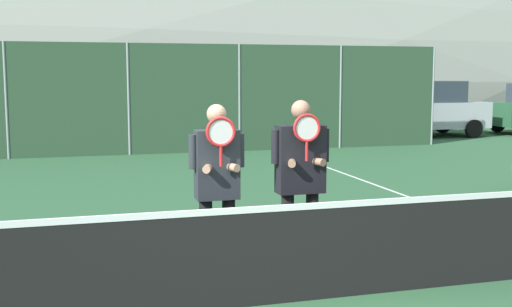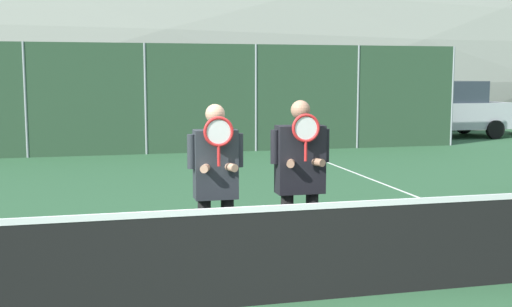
% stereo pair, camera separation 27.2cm
% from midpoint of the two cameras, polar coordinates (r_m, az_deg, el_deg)
% --- Properties ---
extents(ground_plane, '(120.00, 120.00, 0.00)m').
position_cam_midpoint_polar(ground_plane, '(5.92, -2.49, -13.49)').
color(ground_plane, '#2D5B38').
extents(hill_distant, '(138.15, 76.75, 26.86)m').
position_cam_midpoint_polar(hill_distant, '(58.77, -14.87, 4.80)').
color(hill_distant, gray).
rests_on(hill_distant, ground_plane).
extents(clubhouse_building, '(17.74, 5.50, 3.26)m').
position_cam_midpoint_polar(clubhouse_building, '(24.71, -14.46, 5.85)').
color(clubhouse_building, '#9EA3A8').
rests_on(clubhouse_building, ground_plane).
extents(fence_back, '(17.74, 0.06, 2.87)m').
position_cam_midpoint_polar(fence_back, '(16.86, -11.72, 4.74)').
color(fence_back, gray).
rests_on(fence_back, ground_plane).
extents(tennis_net, '(10.88, 0.09, 1.01)m').
position_cam_midpoint_polar(tennis_net, '(5.77, -2.51, -9.09)').
color(tennis_net, gray).
rests_on(tennis_net, ground_plane).
extents(court_line_right_sideline, '(0.05, 16.00, 0.01)m').
position_cam_midpoint_polar(court_line_right_sideline, '(10.16, 16.11, -4.99)').
color(court_line_right_sideline, white).
rests_on(court_line_right_sideline, ground_plane).
extents(player_leftmost, '(0.56, 0.34, 1.79)m').
position_cam_midpoint_polar(player_leftmost, '(6.30, -4.71, -2.41)').
color(player_leftmost, black).
rests_on(player_leftmost, ground_plane).
extents(player_center_left, '(0.62, 0.34, 1.82)m').
position_cam_midpoint_polar(player_center_left, '(6.53, 2.79, -1.79)').
color(player_center_left, black).
rests_on(player_center_left, ground_plane).
extents(car_left_of_center, '(4.39, 2.10, 1.85)m').
position_cam_midpoint_polar(car_left_of_center, '(18.74, -13.16, 3.40)').
color(car_left_of_center, '#B2B7BC').
rests_on(car_left_of_center, ground_plane).
extents(car_center, '(4.76, 1.97, 1.73)m').
position_cam_midpoint_polar(car_center, '(20.05, 1.92, 3.66)').
color(car_center, navy).
rests_on(car_center, ground_plane).
extents(car_right_of_center, '(4.03, 2.00, 1.85)m').
position_cam_midpoint_polar(car_right_of_center, '(22.19, 14.39, 3.90)').
color(car_right_of_center, '#B2B7BC').
rests_on(car_right_of_center, ground_plane).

